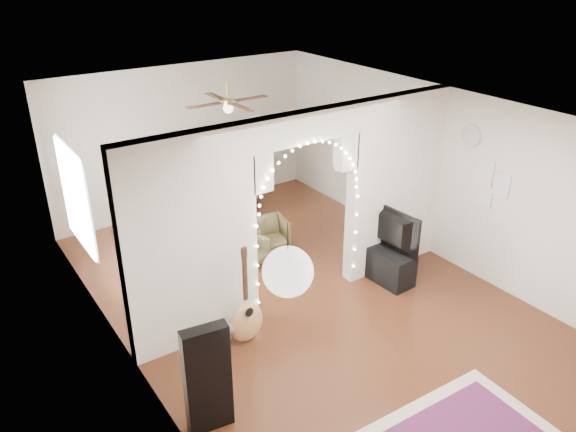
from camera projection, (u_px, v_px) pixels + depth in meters
floor at (303, 296)px, 8.03m from camera, size 7.50×7.50×0.00m
ceiling at (306, 111)px, 6.87m from camera, size 5.00×7.50×0.02m
wall_back at (184, 139)px, 10.24m from camera, size 5.00×0.02×2.70m
wall_front at (568, 368)px, 4.65m from camera, size 5.00×0.02×2.70m
wall_left at (120, 264)px, 6.17m from camera, size 0.02×7.50×2.70m
wall_right at (435, 172)px, 8.72m from camera, size 0.02×7.50×2.70m
divider_wall at (304, 205)px, 7.41m from camera, size 5.00×0.20×2.70m
fairy_lights at (310, 200)px, 7.26m from camera, size 1.64×0.04×1.60m
window at (75, 197)px, 7.47m from camera, size 0.04×1.20×1.40m
wall_clock at (472, 136)px, 7.94m from camera, size 0.03×0.31×0.31m
picture_frames at (489, 184)px, 7.90m from camera, size 0.02×0.50×0.70m
paper_lantern at (288, 272)px, 4.30m from camera, size 0.40×0.40×0.40m
ceiling_fan at (228, 102)px, 8.49m from camera, size 1.10×1.10×0.30m
guitar_case at (208, 379)px, 5.59m from camera, size 0.49×0.22×1.23m
acoustic_guitar at (246, 308)px, 6.90m from camera, size 0.48×0.25×1.14m
tabby_cat at (222, 332)px, 7.02m from camera, size 0.35×0.57×0.38m
floor_speaker at (404, 246)px, 8.53m from camera, size 0.33×0.30×0.81m
media_console at (383, 263)px, 8.38m from camera, size 0.45×1.02×0.50m
tv at (385, 229)px, 8.14m from camera, size 0.19×1.08×0.62m
bookcase at (211, 189)px, 9.76m from camera, size 1.43×0.57×1.43m
dining_table at (215, 185)px, 10.02m from camera, size 1.32×0.99×0.76m
flower_vase at (215, 176)px, 9.95m from camera, size 0.21×0.21×0.19m
dining_chair_left at (270, 234)px, 9.22m from camera, size 0.64×0.66×0.51m
dining_chair_right at (251, 250)px, 8.80m from camera, size 0.59×0.60×0.43m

